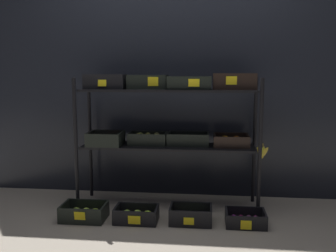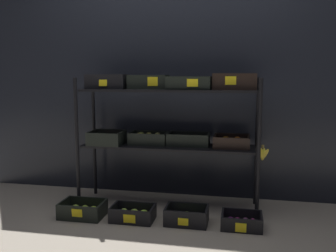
# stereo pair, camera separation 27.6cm
# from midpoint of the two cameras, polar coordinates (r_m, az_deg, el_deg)

# --- Properties ---
(ground_plane) EXTENTS (10.00, 10.00, 0.00)m
(ground_plane) POSITION_cam_midpoint_polar(r_m,az_deg,el_deg) (3.45, -2.34, -12.08)
(ground_plane) COLOR gray
(storefront_wall) EXTENTS (3.95, 0.12, 2.07)m
(storefront_wall) POSITION_cam_midpoint_polar(r_m,az_deg,el_deg) (3.63, -1.50, 5.64)
(storefront_wall) COLOR black
(storefront_wall) RESTS_ON ground_plane
(display_rack) EXTENTS (1.67, 0.42, 1.19)m
(display_rack) POSITION_cam_midpoint_polar(r_m,az_deg,el_deg) (3.27, -2.40, 1.61)
(display_rack) COLOR black
(display_rack) RESTS_ON ground_plane
(crate_ground_apple_green) EXTENTS (0.36, 0.25, 0.13)m
(crate_ground_apple_green) POSITION_cam_midpoint_polar(r_m,az_deg,el_deg) (3.23, -15.21, -12.88)
(crate_ground_apple_green) COLOR black
(crate_ground_apple_green) RESTS_ON ground_plane
(crate_ground_left_apple_green) EXTENTS (0.35, 0.23, 0.12)m
(crate_ground_left_apple_green) POSITION_cam_midpoint_polar(r_m,az_deg,el_deg) (3.11, -7.49, -13.55)
(crate_ground_left_apple_green) COLOR black
(crate_ground_left_apple_green) RESTS_ON ground_plane
(crate_ground_center_apple_green) EXTENTS (0.34, 0.23, 0.14)m
(crate_ground_center_apple_green) POSITION_cam_midpoint_polar(r_m,az_deg,el_deg) (3.06, 0.87, -13.76)
(crate_ground_center_apple_green) COLOR black
(crate_ground_center_apple_green) RESTS_ON ground_plane
(crate_ground_plum) EXTENTS (0.31, 0.24, 0.11)m
(crate_ground_plum) POSITION_cam_midpoint_polar(r_m,az_deg,el_deg) (3.06, 9.21, -14.10)
(crate_ground_plum) COLOR black
(crate_ground_plum) RESTS_ON ground_plane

